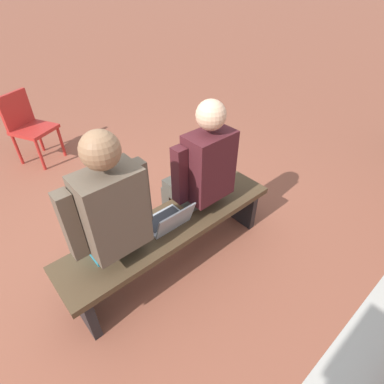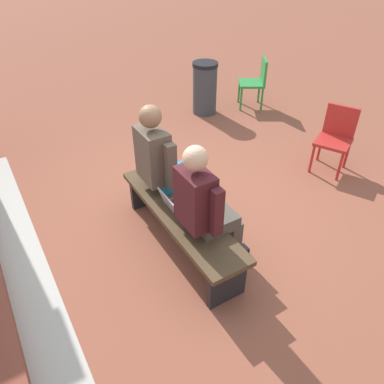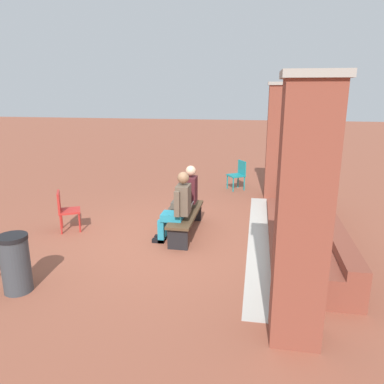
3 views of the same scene
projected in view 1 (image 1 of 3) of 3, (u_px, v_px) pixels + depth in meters
ground_plane at (121, 266)px, 2.52m from camera, size 60.00×60.00×0.00m
bench at (173, 231)px, 2.35m from camera, size 1.80×0.44×0.45m
person_student at (199, 173)px, 2.34m from camera, size 0.54×0.68×1.34m
person_adult at (108, 217)px, 1.92m from camera, size 0.56×0.71×1.38m
laptop at (169, 220)px, 2.23m from camera, size 0.32×0.29×0.21m
plastic_chair_far_right at (28, 124)px, 3.59m from camera, size 0.56×0.56×0.84m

